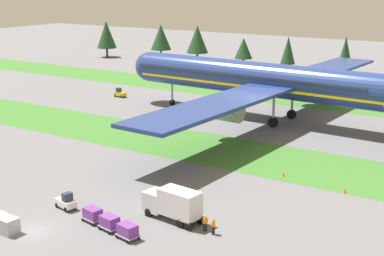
{
  "coord_description": "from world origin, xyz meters",
  "views": [
    {
      "loc": [
        42.3,
        -36.03,
        25.08
      ],
      "look_at": [
        -0.42,
        30.84,
        4.0
      ],
      "focal_mm": 52.95,
      "sensor_mm": 36.0,
      "label": 1
    }
  ],
  "objects_px": {
    "pushback_tractor": "(120,93)",
    "ground_crew_marshaller": "(205,222)",
    "cargo_dolly_lead": "(93,214)",
    "cargo_dolly_second": "(110,222)",
    "cargo_dolly_third": "(128,230)",
    "taxiway_marker_1": "(345,191)",
    "catering_truck": "(173,203)",
    "ground_crew_loader": "(213,226)",
    "uld_container_1": "(8,226)",
    "airliner": "(273,81)",
    "baggage_tug": "(66,202)",
    "taxiway_marker_0": "(283,174)"
  },
  "relations": [
    {
      "from": "pushback_tractor",
      "to": "ground_crew_marshaller",
      "type": "distance_m",
      "value": 69.65
    },
    {
      "from": "cargo_dolly_lead",
      "to": "cargo_dolly_second",
      "type": "relative_size",
      "value": 1.0
    },
    {
      "from": "cargo_dolly_third",
      "to": "taxiway_marker_1",
      "type": "xyz_separation_m",
      "value": [
        14.24,
        23.76,
        -0.59
      ]
    },
    {
      "from": "pushback_tractor",
      "to": "catering_truck",
      "type": "bearing_deg",
      "value": 47.44
    },
    {
      "from": "pushback_tractor",
      "to": "ground_crew_marshaller",
      "type": "xyz_separation_m",
      "value": [
        50.73,
        -47.72,
        0.13
      ]
    },
    {
      "from": "cargo_dolly_lead",
      "to": "pushback_tractor",
      "type": "xyz_separation_m",
      "value": [
        -39.52,
        52.22,
        -0.1
      ]
    },
    {
      "from": "cargo_dolly_second",
      "to": "catering_truck",
      "type": "height_order",
      "value": "catering_truck"
    },
    {
      "from": "catering_truck",
      "to": "taxiway_marker_1",
      "type": "relative_size",
      "value": 10.87
    },
    {
      "from": "ground_crew_loader",
      "to": "taxiway_marker_1",
      "type": "bearing_deg",
      "value": 162.32
    },
    {
      "from": "cargo_dolly_second",
      "to": "uld_container_1",
      "type": "height_order",
      "value": "uld_container_1"
    },
    {
      "from": "cargo_dolly_third",
      "to": "pushback_tractor",
      "type": "distance_m",
      "value": 69.97
    },
    {
      "from": "cargo_dolly_lead",
      "to": "cargo_dolly_third",
      "type": "distance_m",
      "value": 5.8
    },
    {
      "from": "airliner",
      "to": "taxiway_marker_1",
      "type": "bearing_deg",
      "value": -138.13
    },
    {
      "from": "ground_crew_marshaller",
      "to": "uld_container_1",
      "type": "relative_size",
      "value": 0.87
    },
    {
      "from": "cargo_dolly_second",
      "to": "ground_crew_marshaller",
      "type": "relative_size",
      "value": 1.41
    },
    {
      "from": "cargo_dolly_lead",
      "to": "ground_crew_loader",
      "type": "bearing_deg",
      "value": -59.05
    },
    {
      "from": "airliner",
      "to": "cargo_dolly_lead",
      "type": "height_order",
      "value": "airliner"
    },
    {
      "from": "ground_crew_marshaller",
      "to": "cargo_dolly_third",
      "type": "bearing_deg",
      "value": 0.45
    },
    {
      "from": "pushback_tractor",
      "to": "airliner",
      "type": "bearing_deg",
      "value": 90.0
    },
    {
      "from": "ground_crew_loader",
      "to": "taxiway_marker_1",
      "type": "xyz_separation_m",
      "value": [
        7.6,
        18.3,
        -0.62
      ]
    },
    {
      "from": "cargo_dolly_lead",
      "to": "catering_truck",
      "type": "distance_m",
      "value": 8.59
    },
    {
      "from": "cargo_dolly_second",
      "to": "taxiway_marker_1",
      "type": "height_order",
      "value": "cargo_dolly_second"
    },
    {
      "from": "cargo_dolly_lead",
      "to": "catering_truck",
      "type": "xyz_separation_m",
      "value": [
        6.92,
        4.99,
        1.03
      ]
    },
    {
      "from": "baggage_tug",
      "to": "catering_truck",
      "type": "distance_m",
      "value": 12.53
    },
    {
      "from": "catering_truck",
      "to": "pushback_tractor",
      "type": "bearing_deg",
      "value": 51.08
    },
    {
      "from": "airliner",
      "to": "uld_container_1",
      "type": "bearing_deg",
      "value": -179.94
    },
    {
      "from": "cargo_dolly_lead",
      "to": "taxiway_marker_0",
      "type": "height_order",
      "value": "cargo_dolly_lead"
    },
    {
      "from": "airliner",
      "to": "cargo_dolly_second",
      "type": "relative_size",
      "value": 31.38
    },
    {
      "from": "pushback_tractor",
      "to": "cargo_dolly_second",
      "type": "bearing_deg",
      "value": 41.66
    },
    {
      "from": "cargo_dolly_lead",
      "to": "pushback_tractor",
      "type": "height_order",
      "value": "pushback_tractor"
    },
    {
      "from": "cargo_dolly_third",
      "to": "taxiway_marker_0",
      "type": "relative_size",
      "value": 4.26
    },
    {
      "from": "cargo_dolly_third",
      "to": "ground_crew_marshaller",
      "type": "relative_size",
      "value": 1.41
    },
    {
      "from": "taxiway_marker_1",
      "to": "ground_crew_marshaller",
      "type": "bearing_deg",
      "value": -115.73
    },
    {
      "from": "airliner",
      "to": "cargo_dolly_third",
      "type": "height_order",
      "value": "airliner"
    },
    {
      "from": "airliner",
      "to": "catering_truck",
      "type": "bearing_deg",
      "value": -165.32
    },
    {
      "from": "catering_truck",
      "to": "ground_crew_loader",
      "type": "xyz_separation_m",
      "value": [
        5.41,
        -0.72,
        -1.01
      ]
    },
    {
      "from": "ground_crew_loader",
      "to": "uld_container_1",
      "type": "relative_size",
      "value": 0.87
    },
    {
      "from": "airliner",
      "to": "taxiway_marker_1",
      "type": "height_order",
      "value": "airliner"
    },
    {
      "from": "catering_truck",
      "to": "cargo_dolly_lead",
      "type": "bearing_deg",
      "value": 132.39
    },
    {
      "from": "baggage_tug",
      "to": "taxiway_marker_1",
      "type": "bearing_deg",
      "value": -37.24
    },
    {
      "from": "cargo_dolly_third",
      "to": "uld_container_1",
      "type": "height_order",
      "value": "uld_container_1"
    },
    {
      "from": "cargo_dolly_third",
      "to": "ground_crew_loader",
      "type": "height_order",
      "value": "ground_crew_loader"
    },
    {
      "from": "ground_crew_loader",
      "to": "taxiway_marker_0",
      "type": "relative_size",
      "value": 3.01
    },
    {
      "from": "catering_truck",
      "to": "uld_container_1",
      "type": "height_order",
      "value": "catering_truck"
    },
    {
      "from": "baggage_tug",
      "to": "cargo_dolly_second",
      "type": "xyz_separation_m",
      "value": [
        7.76,
        -1.62,
        0.1
      ]
    },
    {
      "from": "ground_crew_loader",
      "to": "uld_container_1",
      "type": "xyz_separation_m",
      "value": [
        -17.7,
        -10.97,
        -0.12
      ]
    },
    {
      "from": "ground_crew_loader",
      "to": "uld_container_1",
      "type": "bearing_deg",
      "value": -53.36
    },
    {
      "from": "catering_truck",
      "to": "pushback_tractor",
      "type": "xyz_separation_m",
      "value": [
        -46.43,
        47.23,
        -1.14
      ]
    },
    {
      "from": "ground_crew_loader",
      "to": "catering_truck",
      "type": "bearing_deg",
      "value": -92.71
    },
    {
      "from": "catering_truck",
      "to": "cargo_dolly_second",
      "type": "bearing_deg",
      "value": 150.44
    }
  ]
}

